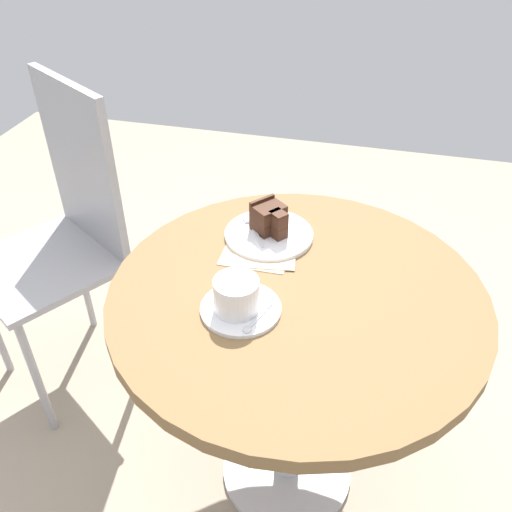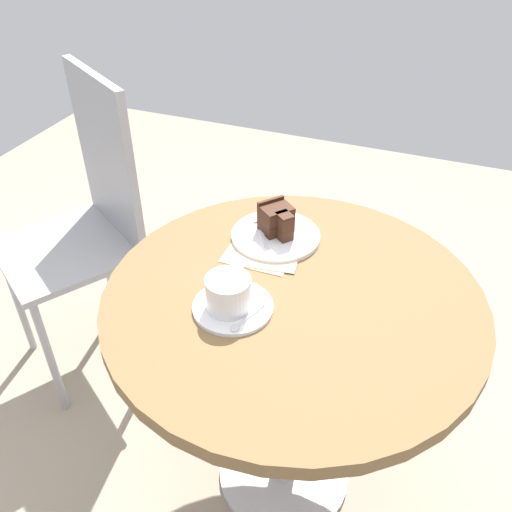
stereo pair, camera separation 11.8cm
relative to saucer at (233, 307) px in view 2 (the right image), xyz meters
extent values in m
cube|color=gray|center=(0.09, -0.10, -0.70)|extent=(4.40, 4.40, 0.01)
cylinder|color=brown|center=(0.09, -0.10, -0.02)|extent=(0.81, 0.81, 0.03)
cylinder|color=silver|center=(0.09, -0.10, -0.36)|extent=(0.07, 0.07, 0.63)
cylinder|color=silver|center=(0.09, -0.10, -0.68)|extent=(0.37, 0.37, 0.02)
cylinder|color=white|center=(0.00, 0.00, 0.00)|extent=(0.17, 0.17, 0.01)
cylinder|color=white|center=(-0.01, 0.01, 0.04)|extent=(0.09, 0.09, 0.07)
cylinder|color=beige|center=(-0.01, 0.01, 0.07)|extent=(0.08, 0.08, 0.00)
torus|color=white|center=(0.05, 0.01, 0.04)|extent=(0.05, 0.01, 0.05)
cube|color=silver|center=(-0.02, -0.05, 0.01)|extent=(0.08, 0.03, 0.00)
ellipsoid|color=silver|center=(-0.06, -0.03, 0.01)|extent=(0.02, 0.02, 0.00)
cylinder|color=white|center=(0.27, 0.00, 0.00)|extent=(0.21, 0.21, 0.01)
cube|color=#422619|center=(0.28, 0.01, 0.02)|extent=(0.09, 0.09, 0.03)
cube|color=#422619|center=(0.26, -0.02, 0.02)|extent=(0.05, 0.05, 0.03)
cube|color=#381C0F|center=(0.28, 0.01, 0.04)|extent=(0.09, 0.09, 0.01)
cube|color=#381C0F|center=(0.26, -0.02, 0.04)|extent=(0.05, 0.05, 0.01)
cube|color=#422619|center=(0.28, 0.01, 0.05)|extent=(0.09, 0.09, 0.03)
cube|color=#422619|center=(0.26, -0.02, 0.05)|extent=(0.05, 0.05, 0.03)
cube|color=#381C0F|center=(0.28, 0.01, 0.07)|extent=(0.09, 0.09, 0.01)
cube|color=#381C0F|center=(0.26, -0.02, 0.07)|extent=(0.05, 0.05, 0.01)
cube|color=#381C0F|center=(0.30, 0.03, 0.04)|extent=(0.06, 0.05, 0.07)
cube|color=silver|center=(0.25, 0.03, 0.01)|extent=(0.10, 0.06, 0.00)
cube|color=silver|center=(0.31, 0.07, 0.01)|extent=(0.04, 0.04, 0.00)
cube|color=beige|center=(0.21, 0.02, 0.00)|extent=(0.16, 0.16, 0.00)
cube|color=beige|center=(0.21, 0.00, 0.00)|extent=(0.16, 0.16, 0.00)
cylinder|color=#9E9EA3|center=(0.23, 0.90, -0.46)|extent=(0.02, 0.02, 0.46)
cylinder|color=#9E9EA3|center=(0.06, 0.63, -0.46)|extent=(0.02, 0.02, 0.46)
cylinder|color=#9E9EA3|center=(0.50, 0.73, -0.46)|extent=(0.02, 0.02, 0.46)
cylinder|color=#9E9EA3|center=(0.33, 0.46, -0.46)|extent=(0.02, 0.02, 0.46)
cube|color=#9E9EA3|center=(0.28, 0.68, -0.22)|extent=(0.52, 0.52, 0.02)
cube|color=#9E9EA3|center=(0.43, 0.59, 0.03)|extent=(0.21, 0.32, 0.49)
camera|label=1|loc=(-0.78, -0.23, 0.75)|focal=38.00mm
camera|label=2|loc=(-0.75, -0.34, 0.75)|focal=38.00mm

